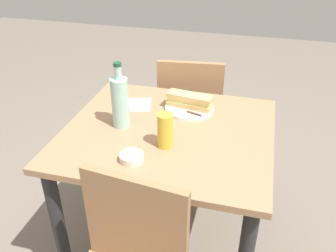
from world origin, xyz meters
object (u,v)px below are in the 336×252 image
object	(u,v)px
dining_table	(168,152)
beer_glass	(165,130)
plate_near	(189,108)
chair_near	(190,112)
water_bottle	(120,101)
baguette_sandwich_near	(190,101)
olive_bowl	(132,157)
knife_near	(187,112)

from	to	relation	value
dining_table	beer_glass	size ratio (longest dim) A/B	6.20
plate_near	beer_glass	distance (m)	0.35
chair_near	water_bottle	distance (m)	0.76
baguette_sandwich_near	beer_glass	world-z (taller)	beer_glass
chair_near	water_bottle	world-z (taller)	water_bottle
chair_near	olive_bowl	distance (m)	0.92
dining_table	knife_near	bearing A→B (deg)	-109.18
chair_near	beer_glass	bearing A→B (deg)	93.13
knife_near	plate_near	bearing A→B (deg)	-87.45
dining_table	chair_near	distance (m)	0.63
dining_table	beer_glass	bearing A→B (deg)	99.66
baguette_sandwich_near	water_bottle	xyz separation A→B (m)	(0.27, 0.23, 0.07)
chair_near	baguette_sandwich_near	size ratio (longest dim) A/B	3.73
dining_table	plate_near	bearing A→B (deg)	-103.66
olive_bowl	chair_near	bearing A→B (deg)	-93.92
knife_near	water_bottle	xyz separation A→B (m)	(0.27, 0.17, 0.11)
water_bottle	beer_glass	size ratio (longest dim) A/B	2.04
plate_near	beer_glass	xyz separation A→B (m)	(0.03, 0.34, 0.07)
beer_glass	olive_bowl	xyz separation A→B (m)	(0.10, 0.14, -0.06)
plate_near	knife_near	distance (m)	0.06
water_bottle	olive_bowl	xyz separation A→B (m)	(-0.14, 0.25, -0.11)
plate_near	knife_near	bearing A→B (deg)	92.55
knife_near	water_bottle	distance (m)	0.34
baguette_sandwich_near	plate_near	bearing A→B (deg)	180.00
chair_near	dining_table	bearing A→B (deg)	91.78
baguette_sandwich_near	olive_bowl	size ratio (longest dim) A/B	2.38
chair_near	water_bottle	bearing A→B (deg)	72.73
knife_near	beer_glass	bearing A→B (deg)	83.30
baguette_sandwich_near	water_bottle	bearing A→B (deg)	40.67
baguette_sandwich_near	knife_near	world-z (taller)	baguette_sandwich_near
chair_near	water_bottle	xyz separation A→B (m)	(0.20, 0.64, 0.36)
chair_near	baguette_sandwich_near	bearing A→B (deg)	100.07
chair_near	knife_near	bearing A→B (deg)	99.14
plate_near	baguette_sandwich_near	distance (m)	0.04
beer_glass	knife_near	bearing A→B (deg)	-96.70
dining_table	water_bottle	bearing A→B (deg)	4.11
dining_table	chair_near	size ratio (longest dim) A/B	1.08
olive_bowl	baguette_sandwich_near	bearing A→B (deg)	-105.45
plate_near	baguette_sandwich_near	world-z (taller)	baguette_sandwich_near
dining_table	knife_near	xyz separation A→B (m)	(-0.06, -0.16, 0.14)
chair_near	knife_near	xyz separation A→B (m)	(-0.07, 0.46, 0.25)
water_bottle	plate_near	bearing A→B (deg)	-139.33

